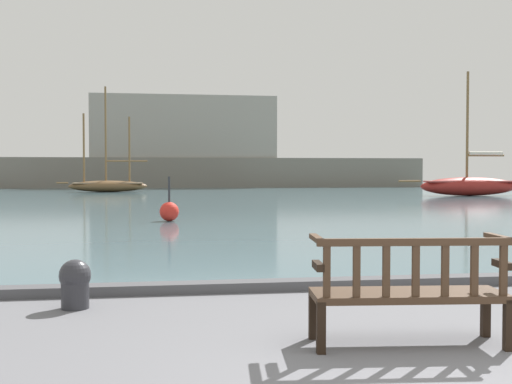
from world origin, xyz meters
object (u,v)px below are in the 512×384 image
Objects in this scene: sailboat_far_port at (469,185)px; channel_buoy at (169,211)px; mooring_bollard at (75,283)px; sailboat_distant_harbor at (108,184)px; park_bench at (409,290)px.

sailboat_far_port is 5.61× the size of channel_buoy.
channel_buoy reaches higher than mooring_bollard.
channel_buoy is at bearing 83.82° from mooring_bollard.
sailboat_distant_harbor is 25.61m from channel_buoy.
sailboat_distant_harbor is at bearing 98.04° from channel_buoy.
channel_buoy is (3.58, -25.35, -0.25)m from sailboat_distant_harbor.
sailboat_far_port is (15.07, 28.45, 0.21)m from park_bench.
channel_buoy is (1.17, 10.76, 0.08)m from mooring_bollard.
sailboat_far_port reaches higher than park_bench.
park_bench reaches higher than mooring_bollard.
sailboat_far_port is at bearing 62.09° from park_bench.
channel_buoy is (-16.84, -15.77, -0.33)m from sailboat_far_port.
park_bench is 3.15× the size of mooring_bollard.
sailboat_far_port is 22.56m from sailboat_distant_harbor.
sailboat_far_port is at bearing -25.14° from sailboat_distant_harbor.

